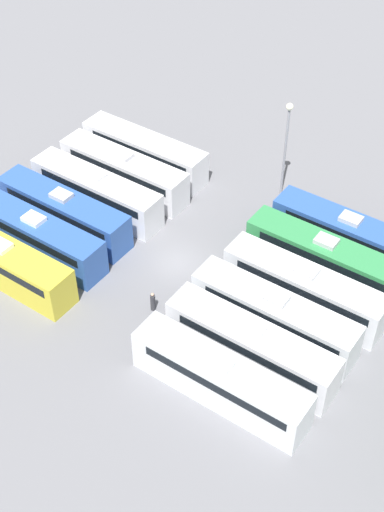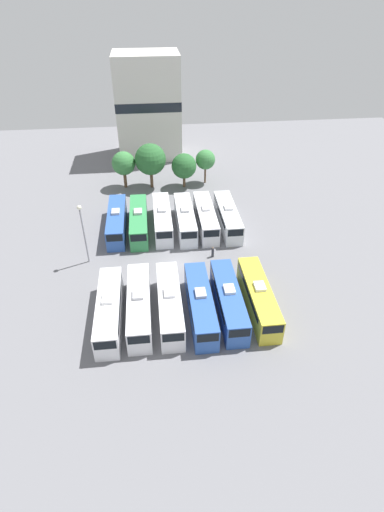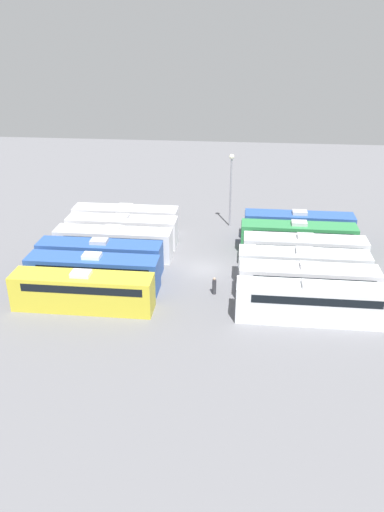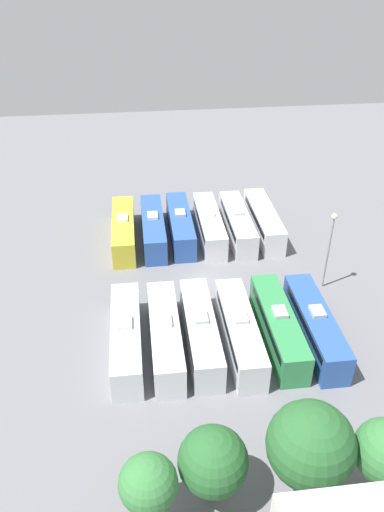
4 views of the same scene
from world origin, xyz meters
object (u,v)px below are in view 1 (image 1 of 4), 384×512
(bus_3, at_px, (64,211))
(bus_4, at_px, (37,235))
(bus_11, at_px, (221,379))
(bus_5, at_px, (4,262))
(bus_2, at_px, (97,191))
(bus_9, at_px, (275,315))
(bus_10, at_px, (252,345))
(bus_0, at_px, (145,151))
(bus_7, at_px, (324,257))
(bus_1, at_px, (124,171))
(bus_6, at_px, (348,235))
(light_pole, at_px, (287,135))
(bus_8, at_px, (304,287))
(worker_person, at_px, (153,302))

(bus_3, relative_size, bus_4, 1.00)
(bus_11, bearing_deg, bus_5, -89.54)
(bus_2, distance_m, bus_9, 19.18)
(bus_3, xyz_separation_m, bus_4, (3.32, 0.27, 0.00))
(bus_10, bearing_deg, bus_0, -125.23)
(bus_4, relative_size, bus_5, 1.00)
(bus_7, bearing_deg, bus_1, -89.97)
(bus_4, bearing_deg, bus_6, 124.96)
(bus_1, height_order, bus_4, same)
(bus_0, distance_m, light_pole, 12.99)
(bus_1, bearing_deg, bus_5, -0.44)
(bus_1, height_order, bus_8, same)
(bus_8, height_order, bus_10, same)
(bus_1, distance_m, bus_6, 19.52)
(bus_3, bearing_deg, bus_2, 172.95)
(bus_2, bearing_deg, bus_11, 61.52)
(worker_person, bearing_deg, bus_2, -121.72)
(bus_0, bearing_deg, worker_person, 39.39)
(light_pole, bearing_deg, bus_2, -47.80)
(bus_5, bearing_deg, bus_0, -179.15)
(bus_9, bearing_deg, bus_5, -70.30)
(bus_5, distance_m, bus_7, 23.50)
(bus_6, height_order, worker_person, bus_6)
(bus_10, height_order, light_pole, light_pole)
(bus_2, height_order, bus_11, same)
(bus_6, distance_m, bus_10, 13.59)
(bus_4, xyz_separation_m, bus_11, (3.40, 18.94, 0.00))
(bus_9, bearing_deg, light_pole, -152.31)
(bus_1, height_order, bus_11, same)
(bus_3, xyz_separation_m, bus_10, (3.30, 19.39, 0.00))
(bus_2, bearing_deg, bus_10, 70.33)
(bus_7, bearing_deg, bus_0, -99.81)
(bus_11, bearing_deg, worker_person, -113.80)
(bus_2, xyz_separation_m, worker_person, (6.66, 10.78, -0.95))
(bus_1, xyz_separation_m, bus_5, (13.82, -0.11, 0.00))
(bus_1, height_order, worker_person, bus_1)
(bus_0, xyz_separation_m, bus_3, (10.29, -0.14, 0.00))
(bus_9, height_order, bus_11, same)
(bus_4, xyz_separation_m, bus_7, (-10.28, 19.12, 0.00))
(bus_8, relative_size, light_pole, 1.37)
(bus_6, relative_size, bus_11, 1.00)
(bus_3, bearing_deg, bus_6, 117.53)
(bus_2, bearing_deg, bus_4, -1.31)
(bus_1, distance_m, bus_4, 10.28)
(bus_11, bearing_deg, bus_6, 178.25)
(bus_3, xyz_separation_m, bus_8, (-3.35, 19.69, 0.00))
(bus_1, distance_m, bus_10, 21.49)
(bus_4, bearing_deg, light_pole, 145.92)
(bus_5, bearing_deg, bus_8, 117.91)
(bus_1, relative_size, bus_6, 1.00)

